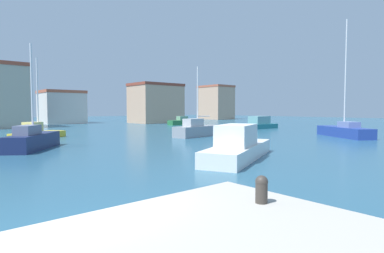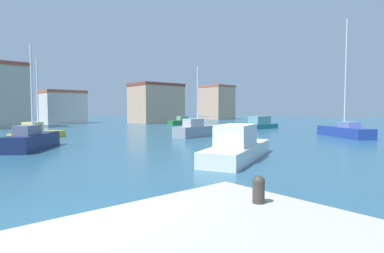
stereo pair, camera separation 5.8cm
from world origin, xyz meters
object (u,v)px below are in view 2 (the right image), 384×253
Objects in this scene: motorboat_white_center_channel at (238,147)px; sailboat_blue_distant_east at (345,131)px; sailboat_navy_near_pier at (32,140)px; sailboat_yellow_behind_lamppost at (37,133)px; mooring_bollard at (259,188)px; sailboat_grey_far_left at (197,130)px; motorboat_green_distant_north at (182,122)px; motorboat_teal_inner_mooring at (257,124)px.

sailboat_blue_distant_east is (16.99, 2.05, -0.05)m from motorboat_white_center_channel.
sailboat_yellow_behind_lamppost is (2.23, 7.67, -0.12)m from sailboat_navy_near_pier.
sailboat_grey_far_left is at bearing 50.96° from mooring_bollard.
motorboat_green_distant_north is at bearing 52.85° from mooring_bollard.
sailboat_yellow_behind_lamppost is at bearing 73.78° from sailboat_navy_near_pier.
sailboat_yellow_behind_lamppost is 1.50× the size of motorboat_green_distant_north.
motorboat_white_center_channel is at bearing -173.11° from sailboat_blue_distant_east.
sailboat_blue_distant_east is at bearing -106.74° from motorboat_teal_inner_mooring.
motorboat_green_distant_north is at bearing 22.68° from sailboat_yellow_behind_lamppost.
motorboat_teal_inner_mooring is 14.21m from sailboat_grey_far_left.
sailboat_blue_distant_east is at bearing -20.62° from sailboat_navy_near_pier.
motorboat_white_center_channel is at bearing -144.39° from motorboat_teal_inner_mooring.
mooring_bollard is 23.98m from sailboat_grey_far_left.
sailboat_grey_far_left is (14.07, 0.19, 0.02)m from sailboat_navy_near_pier.
sailboat_grey_far_left is 0.61× the size of sailboat_blue_distant_east.
motorboat_green_distant_north is (12.32, 17.58, -0.13)m from sailboat_grey_far_left.
motorboat_white_center_channel is at bearing -57.97° from sailboat_navy_near_pier.
sailboat_grey_far_left is 0.89× the size of motorboat_white_center_channel.
sailboat_navy_near_pier is at bearing 122.03° from motorboat_white_center_channel.
motorboat_teal_inner_mooring is 0.92× the size of motorboat_white_center_channel.
sailboat_navy_near_pier reaches higher than mooring_bollard.
sailboat_blue_distant_east reaches higher than sailboat_grey_far_left.
sailboat_navy_near_pier is 31.81m from motorboat_green_distant_north.
sailboat_blue_distant_east reaches higher than motorboat_white_center_channel.
sailboat_blue_distant_east is at bearing -95.30° from motorboat_green_distant_north.
sailboat_grey_far_left is 21.47m from motorboat_green_distant_north.
sailboat_navy_near_pier is 0.92× the size of motorboat_white_center_channel.
motorboat_teal_inner_mooring is 0.63× the size of sailboat_blue_distant_east.
sailboat_grey_far_left is 0.93× the size of sailboat_yellow_behind_lamppost.
motorboat_teal_inner_mooring is 0.96× the size of sailboat_yellow_behind_lamppost.
motorboat_green_distant_north is (24.16, 10.10, 0.01)m from sailboat_yellow_behind_lamppost.
sailboat_yellow_behind_lamppost is (-25.55, 3.77, -0.08)m from motorboat_teal_inner_mooring.
sailboat_navy_near_pier is 14.07m from sailboat_grey_far_left.
motorboat_green_distant_north is at bearing 95.74° from motorboat_teal_inner_mooring.
sailboat_navy_near_pier is at bearing -179.23° from sailboat_grey_far_left.
sailboat_grey_far_left reaches higher than motorboat_white_center_channel.
motorboat_green_distant_north is at bearing 55.95° from motorboat_white_center_channel.
motorboat_white_center_channel is (-20.87, -14.95, 0.07)m from motorboat_teal_inner_mooring.
sailboat_yellow_behind_lamppost reaches higher than sailboat_grey_far_left.
sailboat_grey_far_left reaches higher than mooring_bollard.
motorboat_teal_inner_mooring is 25.83m from sailboat_yellow_behind_lamppost.
sailboat_navy_near_pier is at bearing 86.80° from mooring_bollard.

